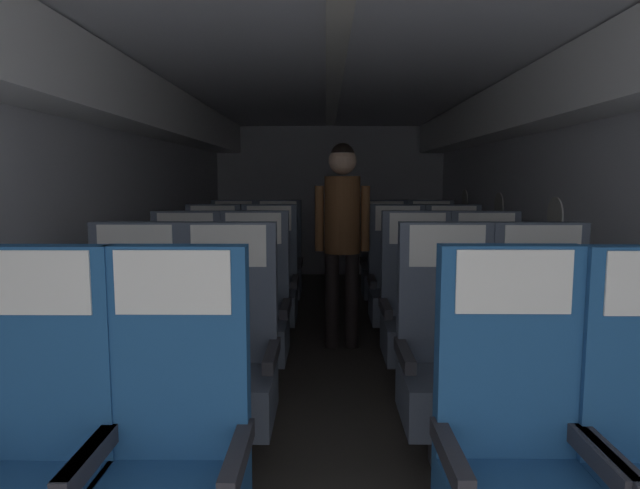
# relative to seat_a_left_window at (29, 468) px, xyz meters

# --- Properties ---
(ground) EXTENTS (3.41, 8.10, 0.02)m
(ground) POSITION_rel_seat_a_left_window_xyz_m (0.96, 2.36, -0.49)
(ground) COLOR #3D3833
(fuselage_shell) EXTENTS (3.29, 7.75, 2.13)m
(fuselage_shell) POSITION_rel_seat_a_left_window_xyz_m (0.96, 2.61, 1.06)
(fuselage_shell) COLOR silver
(fuselage_shell) RESTS_ON ground
(seat_a_left_window) EXTENTS (0.48, 0.46, 1.14)m
(seat_a_left_window) POSITION_rel_seat_a_left_window_xyz_m (0.00, 0.00, 0.00)
(seat_a_left_window) COLOR #38383D
(seat_a_left_window) RESTS_ON ground
(seat_a_left_aisle) EXTENTS (0.48, 0.46, 1.14)m
(seat_a_left_aisle) POSITION_rel_seat_a_left_window_xyz_m (0.43, 0.01, 0.00)
(seat_a_left_aisle) COLOR #38383D
(seat_a_left_aisle) RESTS_ON ground
(seat_a_right_window) EXTENTS (0.48, 0.46, 1.14)m
(seat_a_right_window) POSITION_rel_seat_a_left_window_xyz_m (1.48, 0.03, 0.00)
(seat_a_right_window) COLOR #38383D
(seat_a_right_window) RESTS_ON ground
(seat_b_left_window) EXTENTS (0.48, 0.46, 1.14)m
(seat_b_left_window) POSITION_rel_seat_a_left_window_xyz_m (-0.01, 0.95, 0.00)
(seat_b_left_window) COLOR #38383D
(seat_b_left_window) RESTS_ON ground
(seat_b_left_aisle) EXTENTS (0.48, 0.46, 1.14)m
(seat_b_left_aisle) POSITION_rel_seat_a_left_window_xyz_m (0.44, 0.95, 0.00)
(seat_b_left_aisle) COLOR #38383D
(seat_b_left_aisle) RESTS_ON ground
(seat_b_right_aisle) EXTENTS (0.48, 0.46, 1.14)m
(seat_b_right_aisle) POSITION_rel_seat_a_left_window_xyz_m (1.92, 0.95, 0.00)
(seat_b_right_aisle) COLOR #38383D
(seat_b_right_aisle) RESTS_ON ground
(seat_b_right_window) EXTENTS (0.48, 0.46, 1.14)m
(seat_b_right_window) POSITION_rel_seat_a_left_window_xyz_m (1.47, 0.96, 0.00)
(seat_b_right_window) COLOR #38383D
(seat_b_right_window) RESTS_ON ground
(seat_c_left_window) EXTENTS (0.48, 0.46, 1.14)m
(seat_c_left_window) POSITION_rel_seat_a_left_window_xyz_m (-0.00, 1.87, 0.00)
(seat_c_left_window) COLOR #38383D
(seat_c_left_window) RESTS_ON ground
(seat_c_left_aisle) EXTENTS (0.48, 0.46, 1.14)m
(seat_c_left_aisle) POSITION_rel_seat_a_left_window_xyz_m (0.43, 1.89, 0.00)
(seat_c_left_aisle) COLOR #38383D
(seat_c_left_aisle) RESTS_ON ground
(seat_c_right_aisle) EXTENTS (0.48, 0.46, 1.14)m
(seat_c_right_aisle) POSITION_rel_seat_a_left_window_xyz_m (1.92, 1.89, 0.00)
(seat_c_right_aisle) COLOR #38383D
(seat_c_right_aisle) RESTS_ON ground
(seat_c_right_window) EXTENTS (0.48, 0.46, 1.14)m
(seat_c_right_window) POSITION_rel_seat_a_left_window_xyz_m (1.49, 1.89, 0.00)
(seat_c_right_window) COLOR #38383D
(seat_c_right_window) RESTS_ON ground
(seat_d_left_window) EXTENTS (0.48, 0.46, 1.14)m
(seat_d_left_window) POSITION_rel_seat_a_left_window_xyz_m (-0.02, 2.82, 0.00)
(seat_d_left_window) COLOR #38383D
(seat_d_left_window) RESTS_ON ground
(seat_d_left_aisle) EXTENTS (0.48, 0.46, 1.14)m
(seat_d_left_aisle) POSITION_rel_seat_a_left_window_xyz_m (0.44, 2.81, 0.00)
(seat_d_left_aisle) COLOR #38383D
(seat_d_left_aisle) RESTS_ON ground
(seat_d_right_aisle) EXTENTS (0.48, 0.46, 1.14)m
(seat_d_right_aisle) POSITION_rel_seat_a_left_window_xyz_m (1.93, 2.81, 0.00)
(seat_d_right_aisle) COLOR #38383D
(seat_d_right_aisle) RESTS_ON ground
(seat_d_right_window) EXTENTS (0.48, 0.46, 1.14)m
(seat_d_right_window) POSITION_rel_seat_a_left_window_xyz_m (1.48, 2.82, 0.00)
(seat_d_right_window) COLOR #38383D
(seat_d_right_window) RESTS_ON ground
(seat_e_left_window) EXTENTS (0.48, 0.46, 1.14)m
(seat_e_left_window) POSITION_rel_seat_a_left_window_xyz_m (-0.00, 3.75, 0.00)
(seat_e_left_window) COLOR #38383D
(seat_e_left_window) RESTS_ON ground
(seat_e_left_aisle) EXTENTS (0.48, 0.46, 1.14)m
(seat_e_left_aisle) POSITION_rel_seat_a_left_window_xyz_m (0.43, 3.76, 0.00)
(seat_e_left_aisle) COLOR #38383D
(seat_e_left_aisle) RESTS_ON ground
(seat_e_right_aisle) EXTENTS (0.48, 0.46, 1.14)m
(seat_e_right_aisle) POSITION_rel_seat_a_left_window_xyz_m (1.93, 3.76, 0.00)
(seat_e_right_aisle) COLOR #38383D
(seat_e_right_aisle) RESTS_ON ground
(seat_e_right_window) EXTENTS (0.48, 0.46, 1.14)m
(seat_e_right_window) POSITION_rel_seat_a_left_window_xyz_m (1.48, 3.77, 0.00)
(seat_e_right_window) COLOR #38383D
(seat_e_right_window) RESTS_ON ground
(flight_attendant) EXTENTS (0.43, 0.28, 1.62)m
(flight_attendant) POSITION_rel_seat_a_left_window_xyz_m (1.03, 2.78, 0.52)
(flight_attendant) COLOR black
(flight_attendant) RESTS_ON ground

